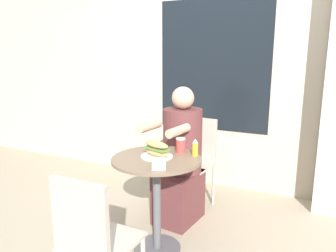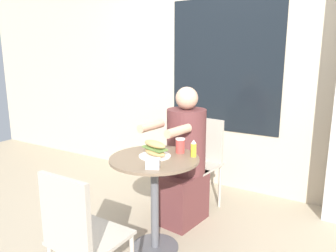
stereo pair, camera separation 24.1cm
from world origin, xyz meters
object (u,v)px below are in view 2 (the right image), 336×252
cafe_table (155,183)px  diner_chair (202,155)px  sandwich_on_plate (155,150)px  seated_diner (184,164)px  drink_cup (180,145)px  empty_chair_across (79,232)px  condiment_bottle (194,148)px

cafe_table → diner_chair: bearing=91.3°
sandwich_on_plate → seated_diner: bearing=92.6°
seated_diner → sandwich_on_plate: bearing=99.3°
sandwich_on_plate → drink_cup: bearing=57.9°
diner_chair → empty_chair_across: 1.63m
cafe_table → empty_chair_across: size_ratio=0.85×
seated_diner → condiment_bottle: bearing=134.3°
cafe_table → diner_chair: (-0.02, 0.86, -0.02)m
cafe_table → seated_diner: size_ratio=0.61×
cafe_table → sandwich_on_plate: (-0.01, 0.02, 0.25)m
diner_chair → condiment_bottle: diner_chair is taller
condiment_bottle → diner_chair: bearing=110.0°
cafe_table → diner_chair: 0.86m
diner_chair → empty_chair_across: (0.02, -1.63, 0.00)m
seated_diner → drink_cup: 0.43m
sandwich_on_plate → condiment_bottle: bearing=30.8°
condiment_bottle → drink_cup: bearing=165.4°
diner_chair → seated_diner: size_ratio=0.72×
sandwich_on_plate → empty_chair_across: bearing=-89.0°
sandwich_on_plate → drink_cup: sandwich_on_plate is taller
empty_chair_across → sandwich_on_plate: bearing=91.4°
cafe_table → diner_chair: diner_chair is taller
cafe_table → seated_diner: (-0.03, 0.52, -0.01)m
seated_diner → empty_chair_across: 1.28m
condiment_bottle → empty_chair_across: bearing=-103.9°
drink_cup → condiment_bottle: 0.14m
empty_chair_across → cafe_table: bearing=90.6°
diner_chair → drink_cup: (0.12, -0.66, 0.27)m
cafe_table → empty_chair_across: (0.00, -0.76, -0.02)m
cafe_table → seated_diner: seated_diner is taller
cafe_table → sandwich_on_plate: size_ratio=3.12×
diner_chair → drink_cup: size_ratio=7.69×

